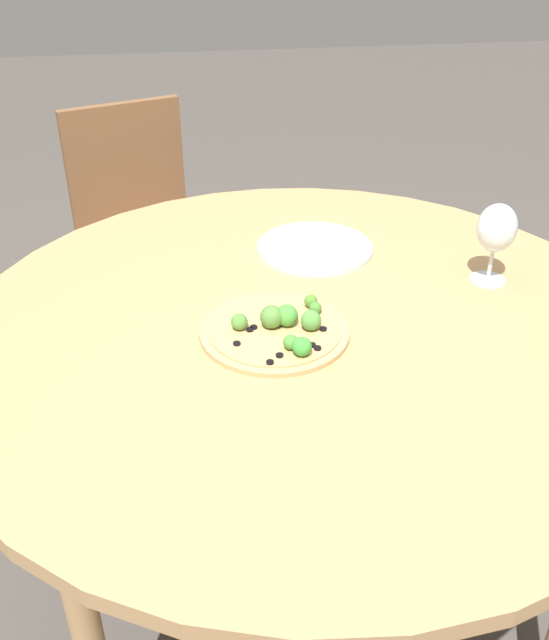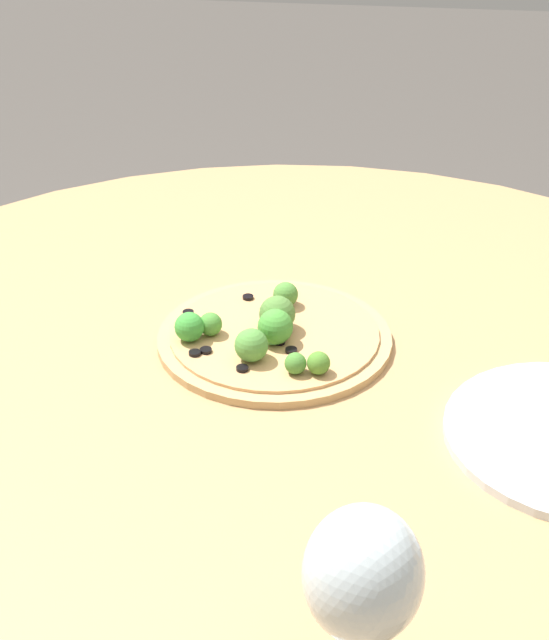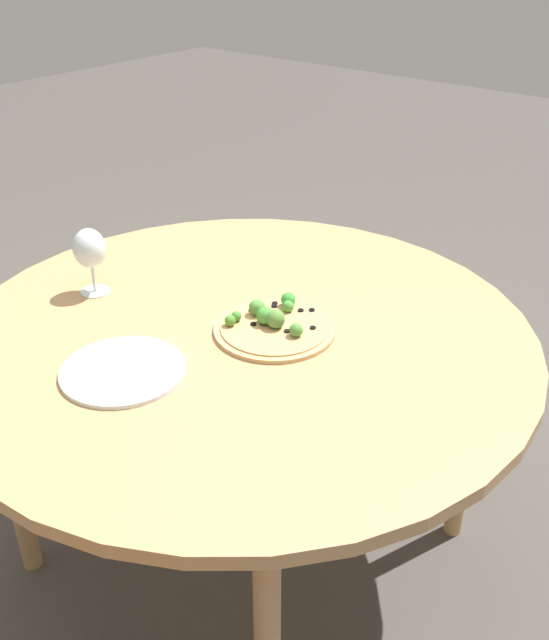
% 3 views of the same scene
% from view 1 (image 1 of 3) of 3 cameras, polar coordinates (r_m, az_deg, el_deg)
% --- Properties ---
extents(ground_plane, '(12.00, 12.00, 0.00)m').
position_cam_1_polar(ground_plane, '(1.88, 1.94, -19.06)').
color(ground_plane, '#4C4742').
extents(dining_table, '(1.37, 1.37, 0.73)m').
position_cam_1_polar(dining_table, '(1.42, 2.44, -1.87)').
color(dining_table, tan).
rests_on(dining_table, ground_plane).
extents(chair, '(0.51, 0.51, 0.86)m').
position_cam_1_polar(chair, '(2.35, -10.41, 6.75)').
color(chair, brown).
rests_on(chair, ground_plane).
extents(pizza, '(0.28, 0.28, 0.06)m').
position_cam_1_polar(pizza, '(1.34, 0.25, -0.64)').
color(pizza, tan).
rests_on(pizza, dining_table).
extents(wine_glass, '(0.08, 0.08, 0.17)m').
position_cam_1_polar(wine_glass, '(1.54, 17.35, 6.91)').
color(wine_glass, silver).
rests_on(wine_glass, dining_table).
extents(plate_near, '(0.27, 0.27, 0.01)m').
position_cam_1_polar(plate_near, '(1.65, 3.25, 5.80)').
color(plate_near, silver).
rests_on(plate_near, dining_table).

